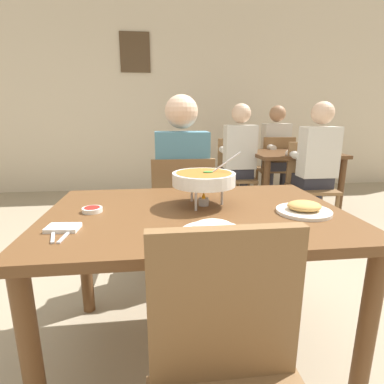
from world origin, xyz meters
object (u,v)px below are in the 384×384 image
(rice_plate, at_px, (213,230))
(chair_bg_right, at_px, (235,171))
(dining_table_main, at_px, (196,231))
(curry_bowl, at_px, (204,179))
(patron_bg_left, at_px, (316,159))
(patron_bg_middle, at_px, (276,148))
(patron_bg_right, at_px, (239,153))
(chair_bg_middle, at_px, (276,165))
(appetizer_plate, at_px, (304,209))
(dining_table_far, at_px, (292,163))
(chair_bg_corner, at_px, (234,165))
(sauce_dish, at_px, (92,210))
(chair_diner_main, at_px, (182,211))
(diner_main, at_px, (182,178))
(chair_bg_left, at_px, (309,180))

(rice_plate, bearing_deg, chair_bg_right, 73.37)
(rice_plate, distance_m, chair_bg_right, 2.70)
(chair_bg_right, bearing_deg, dining_table_main, -109.19)
(curry_bowl, height_order, rice_plate, curry_bowl)
(patron_bg_left, relative_size, patron_bg_middle, 1.00)
(dining_table_main, distance_m, patron_bg_right, 2.32)
(rice_plate, xyz_separation_m, chair_bg_middle, (1.44, 2.95, -0.26))
(appetizer_plate, xyz_separation_m, patron_bg_right, (0.32, 2.26, -0.03))
(dining_table_far, relative_size, chair_bg_right, 1.11)
(chair_bg_right, height_order, chair_bg_corner, same)
(sauce_dish, xyz_separation_m, chair_bg_right, (1.26, 2.24, -0.25))
(dining_table_main, distance_m, curry_bowl, 0.25)
(curry_bowl, height_order, patron_bg_left, patron_bg_left)
(chair_diner_main, xyz_separation_m, diner_main, (0.00, 0.03, 0.24))
(sauce_dish, distance_m, chair_bg_corner, 3.01)
(sauce_dish, xyz_separation_m, patron_bg_left, (1.91, 1.55, -0.02))
(sauce_dish, bearing_deg, chair_bg_left, 40.57)
(patron_bg_middle, xyz_separation_m, patron_bg_right, (-0.68, -0.53, 0.00))
(dining_table_far, xyz_separation_m, chair_bg_left, (-0.02, -0.47, -0.11))
(dining_table_far, distance_m, chair_bg_corner, 0.81)
(patron_bg_right, bearing_deg, chair_diner_main, -119.24)
(patron_bg_middle, relative_size, patron_bg_right, 1.00)
(curry_bowl, bearing_deg, dining_table_far, 55.59)
(dining_table_main, bearing_deg, patron_bg_middle, 61.36)
(appetizer_plate, distance_m, dining_table_far, 2.43)
(diner_main, height_order, patron_bg_right, same)
(chair_bg_left, bearing_deg, chair_bg_corner, 117.28)
(rice_plate, height_order, patron_bg_middle, patron_bg_middle)
(appetizer_plate, xyz_separation_m, patron_bg_middle, (1.00, 2.79, -0.03))
(rice_plate, height_order, dining_table_far, rice_plate)
(chair_bg_left, relative_size, chair_bg_right, 1.00)
(chair_bg_middle, height_order, patron_bg_right, patron_bg_right)
(dining_table_main, height_order, chair_bg_left, chair_bg_left)
(chair_diner_main, relative_size, diner_main, 0.69)
(diner_main, height_order, curry_bowl, diner_main)
(patron_bg_left, bearing_deg, rice_plate, -127.06)
(chair_bg_corner, bearing_deg, chair_bg_right, -103.30)
(chair_diner_main, height_order, appetizer_plate, chair_diner_main)
(chair_bg_middle, bearing_deg, chair_bg_corner, 173.87)
(curry_bowl, relative_size, sauce_dish, 3.69)
(patron_bg_left, bearing_deg, dining_table_main, -132.39)
(sauce_dish, bearing_deg, chair_bg_right, 60.65)
(patron_bg_right, bearing_deg, diner_main, -119.81)
(curry_bowl, distance_m, patron_bg_right, 2.23)
(diner_main, distance_m, appetizer_plate, 0.99)
(dining_table_far, height_order, chair_bg_middle, chair_bg_middle)
(curry_bowl, bearing_deg, chair_diner_main, 94.14)
(diner_main, distance_m, patron_bg_left, 1.65)
(patron_bg_middle, bearing_deg, dining_table_main, -118.64)
(curry_bowl, relative_size, chair_bg_corner, 0.37)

